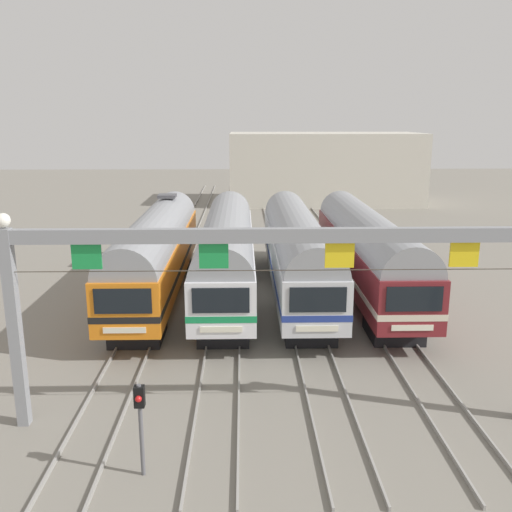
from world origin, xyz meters
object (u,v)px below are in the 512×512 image
commuter_train_white (227,249)px  catenary_gantry (277,272)px  commuter_train_silver (297,249)px  yard_signal_mast (140,412)px  commuter_train_maroon (366,248)px  commuter_train_orange (157,249)px

commuter_train_white → catenary_gantry: catenary_gantry is taller
commuter_train_silver → yard_signal_mast: (-5.79, -16.28, -0.76)m
commuter_train_maroon → catenary_gantry: (-5.79, -13.49, 2.40)m
commuter_train_orange → catenary_gantry: size_ratio=1.07×
commuter_train_orange → catenary_gantry: catenary_gantry is taller
commuter_train_orange → commuter_train_white: commuter_train_orange is taller
commuter_train_white → commuter_train_maroon: (7.73, 0.00, 0.00)m
yard_signal_mast → catenary_gantry: bearing=35.8°
commuter_train_white → catenary_gantry: (1.93, -13.49, 2.40)m
commuter_train_silver → yard_signal_mast: size_ratio=6.57×
yard_signal_mast → commuter_train_orange: bearing=96.8°
commuter_train_maroon → catenary_gantry: 14.88m
commuter_train_white → commuter_train_silver: (3.86, 0.00, 0.00)m
catenary_gantry → yard_signal_mast: size_ratio=6.12×
commuter_train_white → commuter_train_silver: 3.86m
catenary_gantry → commuter_train_orange: bearing=113.2°
commuter_train_silver → commuter_train_maroon: size_ratio=1.00×
commuter_train_orange → commuter_train_white: size_ratio=1.00×
catenary_gantry → commuter_train_silver: bearing=81.9°
commuter_train_white → yard_signal_mast: (-1.93, -16.28, -0.76)m
commuter_train_orange → commuter_train_maroon: (11.59, -0.00, -0.00)m
commuter_train_white → commuter_train_maroon: same height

